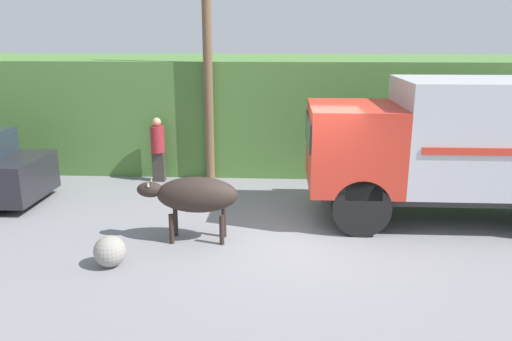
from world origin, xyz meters
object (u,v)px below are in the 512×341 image
(pedestrian_on_hill, at_px, (158,147))
(utility_pole, at_px, (207,45))
(brown_cow, at_px, (194,195))
(cargo_truck, at_px, (464,143))
(roadside_rock, at_px, (110,251))

(pedestrian_on_hill, distance_m, utility_pole, 2.97)
(brown_cow, relative_size, utility_pole, 0.28)
(cargo_truck, height_order, pedestrian_on_hill, cargo_truck)
(utility_pole, height_order, roadside_rock, utility_pole)
(utility_pole, bearing_deg, pedestrian_on_hill, -171.25)
(cargo_truck, bearing_deg, utility_pole, 153.69)
(cargo_truck, distance_m, roadside_rock, 7.24)
(brown_cow, distance_m, utility_pole, 4.94)
(pedestrian_on_hill, distance_m, roadside_rock, 5.19)
(brown_cow, xyz_separation_m, pedestrian_on_hill, (-1.67, 3.94, 0.04))
(pedestrian_on_hill, bearing_deg, roadside_rock, 96.95)
(pedestrian_on_hill, relative_size, roadside_rock, 3.17)
(cargo_truck, height_order, roadside_rock, cargo_truck)
(utility_pole, bearing_deg, cargo_truck, -25.97)
(cargo_truck, xyz_separation_m, pedestrian_on_hill, (-7.02, 2.55, -0.74))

